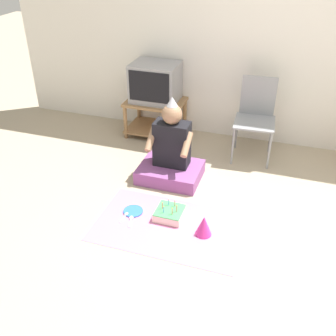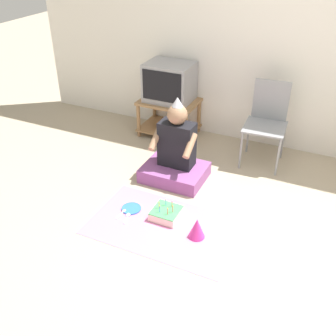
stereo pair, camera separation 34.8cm
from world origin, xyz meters
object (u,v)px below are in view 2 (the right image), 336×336
object	(u,v)px
party_hat_blue	(197,228)
paper_plate	(131,208)
person_seated	(176,156)
birthday_cake	(166,213)
folding_chair	(267,118)
tv	(170,82)

from	to	relation	value
party_hat_blue	paper_plate	xyz separation A→B (m)	(-0.67, 0.09, -0.08)
person_seated	party_hat_blue	world-z (taller)	person_seated
person_seated	birthday_cake	size ratio (longest dim) A/B	3.57
folding_chair	paper_plate	distance (m)	1.69
person_seated	birthday_cake	distance (m)	0.68
folding_chair	person_seated	size ratio (longest dim) A/B	1.00
tv	birthday_cake	bearing A→B (deg)	-66.17
folding_chair	person_seated	world-z (taller)	folding_chair
folding_chair	party_hat_blue	bearing A→B (deg)	-97.03
tv	person_seated	bearing A→B (deg)	-61.67
folding_chair	party_hat_blue	size ratio (longest dim) A/B	4.82
tv	folding_chair	distance (m)	1.20
person_seated	tv	bearing A→B (deg)	118.33
paper_plate	person_seated	bearing A→B (deg)	77.60
tv	folding_chair	bearing A→B (deg)	-6.88
person_seated	paper_plate	bearing A→B (deg)	-102.40
birthday_cake	paper_plate	size ratio (longest dim) A/B	1.34
party_hat_blue	paper_plate	bearing A→B (deg)	171.95
party_hat_blue	paper_plate	world-z (taller)	party_hat_blue
tv	paper_plate	bearing A→B (deg)	-77.88
folding_chair	tv	bearing A→B (deg)	173.12
party_hat_blue	paper_plate	distance (m)	0.68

